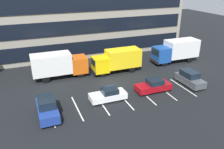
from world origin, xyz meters
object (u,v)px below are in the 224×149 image
at_px(suv_navy, 47,108).
at_px(suv_charcoal, 190,78).
at_px(box_truck_orange, 59,64).
at_px(box_truck_yellow_all, 117,60).
at_px(box_truck_blue, 176,50).
at_px(sedan_white, 108,95).
at_px(sedan_maroon, 153,86).

bearing_deg(suv_navy, suv_charcoal, 2.19).
relative_size(box_truck_orange, box_truck_yellow_all, 1.05).
xyz_separation_m(box_truck_blue, suv_navy, (-22.10, -8.91, -1.09)).
distance_m(box_truck_orange, box_truck_blue, 19.22).
xyz_separation_m(box_truck_orange, suv_navy, (-2.89, -9.48, -1.04)).
bearing_deg(suv_charcoal, suv_navy, -177.81).
bearing_deg(sedan_white, box_truck_yellow_all, 60.36).
xyz_separation_m(box_truck_orange, sedan_maroon, (10.13, -8.59, -1.27)).
distance_m(box_truck_yellow_all, suv_charcoal, 10.55).
relative_size(box_truck_blue, suv_navy, 1.77).
xyz_separation_m(box_truck_yellow_all, suv_charcoal, (7.10, -7.74, -0.99)).
distance_m(sedan_white, suv_navy, 7.01).
bearing_deg(suv_navy, sedan_maroon, 3.91).
height_order(box_truck_blue, sedan_white, box_truck_blue).
xyz_separation_m(sedan_maroon, suv_charcoal, (5.40, -0.19, 0.18)).
bearing_deg(box_truck_yellow_all, box_truck_blue, 2.47).
xyz_separation_m(suv_charcoal, suv_navy, (-18.42, -0.70, 0.05)).
bearing_deg(box_truck_orange, box_truck_blue, -1.68).
bearing_deg(suv_charcoal, box_truck_orange, 150.53).
distance_m(box_truck_blue, sedan_white, 17.23).
xyz_separation_m(box_truck_orange, suv_charcoal, (15.53, -8.77, -1.09)).
height_order(suv_charcoal, suv_navy, suv_navy).
bearing_deg(sedan_maroon, suv_navy, -176.09).
distance_m(box_truck_orange, suv_charcoal, 17.87).
xyz_separation_m(box_truck_orange, box_truck_yellow_all, (8.43, -1.03, -0.10)).
bearing_deg(sedan_white, suv_navy, -173.51).
relative_size(box_truck_yellow_all, suv_charcoal, 1.73).
relative_size(box_truck_blue, sedan_maroon, 1.79).
xyz_separation_m(box_truck_blue, sedan_maroon, (-9.08, -8.02, -1.32)).
distance_m(suv_charcoal, suv_navy, 18.43).
relative_size(box_truck_yellow_all, sedan_maroon, 1.65).
relative_size(box_truck_orange, suv_charcoal, 1.82).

